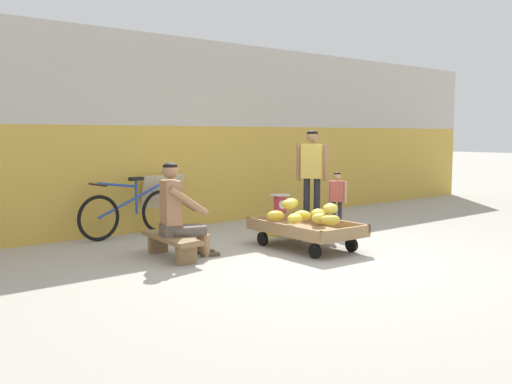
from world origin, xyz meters
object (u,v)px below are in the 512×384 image
at_px(weighing_scale, 280,204).
at_px(customer_child, 337,195).
at_px(bicycle_near_left, 131,212).
at_px(sign_board, 161,202).
at_px(low_bench, 171,242).
at_px(shopping_bag, 298,231).
at_px(customer_adult, 312,168).
at_px(vendor_seated, 178,211).
at_px(banana_cart, 306,230).
at_px(plastic_crate, 280,224).

bearing_deg(weighing_scale, customer_child, -31.09).
bearing_deg(bicycle_near_left, sign_board, 20.47).
distance_m(low_bench, bicycle_near_left, 1.68).
bearing_deg(low_bench, shopping_bag, -3.02).
relative_size(sign_board, customer_adult, 0.56).
bearing_deg(shopping_bag, low_bench, 176.98).
distance_m(vendor_seated, shopping_bag, 1.97).
bearing_deg(banana_cart, weighing_scale, 65.19).
relative_size(customer_child, shopping_bag, 3.80).
bearing_deg(low_bench, bicycle_near_left, 78.48).
distance_m(banana_cart, low_bench, 1.75).
bearing_deg(weighing_scale, vendor_seated, -168.69).
height_order(bicycle_near_left, customer_child, customer_child).
bearing_deg(vendor_seated, bicycle_near_left, 81.47).
bearing_deg(sign_board, shopping_bag, -62.82).
relative_size(banana_cart, vendor_seated, 1.30).
bearing_deg(low_bench, customer_child, -1.35).
relative_size(bicycle_near_left, customer_adult, 1.08).
bearing_deg(sign_board, customer_child, -46.30).
height_order(sign_board, customer_child, customer_child).
xyz_separation_m(low_bench, vendor_seated, (0.08, -0.02, 0.37)).
relative_size(plastic_crate, weighing_scale, 1.20).
height_order(low_bench, plastic_crate, plastic_crate).
xyz_separation_m(weighing_scale, bicycle_near_left, (-1.77, 1.26, -0.10)).
bearing_deg(bicycle_near_left, customer_adult, -27.57).
bearing_deg(low_bench, plastic_crate, 10.26).
bearing_deg(banana_cart, bicycle_near_left, 120.04).
height_order(plastic_crate, sign_board, sign_board).
distance_m(banana_cart, plastic_crate, 1.10).
relative_size(weighing_scale, customer_adult, 0.20).
bearing_deg(plastic_crate, low_bench, -169.74).
xyz_separation_m(banana_cart, customer_child, (1.20, 0.55, 0.32)).
bearing_deg(weighing_scale, customer_adult, -0.61).
bearing_deg(vendor_seated, plastic_crate, 11.34).
distance_m(weighing_scale, sign_board, 1.87).
relative_size(vendor_seated, customer_child, 1.25).
distance_m(low_bench, plastic_crate, 2.13).
relative_size(low_bench, sign_board, 1.30).
height_order(vendor_seated, customer_child, vendor_seated).
relative_size(banana_cart, customer_adult, 0.97).
bearing_deg(plastic_crate, sign_board, 126.77).
height_order(plastic_crate, bicycle_near_left, bicycle_near_left).
xyz_separation_m(weighing_scale, shopping_bag, (-0.10, -0.48, -0.33)).
distance_m(sign_board, shopping_bag, 2.25).
relative_size(vendor_seated, plastic_crate, 3.17).
height_order(low_bench, weighing_scale, weighing_scale).
distance_m(banana_cart, customer_child, 1.36).
bearing_deg(banana_cart, vendor_seated, 159.04).
bearing_deg(plastic_crate, shopping_bag, -101.74).
relative_size(banana_cart, low_bench, 1.31).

